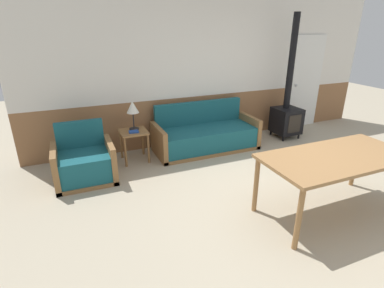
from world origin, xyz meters
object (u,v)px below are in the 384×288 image
at_px(dining_table, 337,161).
at_px(wood_stove, 287,110).
at_px(couch, 206,136).
at_px(side_table, 134,137).
at_px(table_lamp, 133,109).
at_px(armchair, 85,164).

relative_size(dining_table, wood_stove, 0.75).
relative_size(couch, side_table, 3.56).
xyz_separation_m(table_lamp, dining_table, (1.86, -2.55, -0.20)).
height_order(table_lamp, dining_table, table_lamp).
xyz_separation_m(armchair, dining_table, (2.74, -2.06, 0.43)).
bearing_deg(armchair, couch, 8.45).
distance_m(couch, dining_table, 2.55).
relative_size(table_lamp, dining_table, 0.27).
distance_m(side_table, table_lamp, 0.48).
xyz_separation_m(side_table, table_lamp, (0.03, 0.08, 0.47)).
distance_m(armchair, wood_stove, 4.04).
relative_size(armchair, dining_table, 0.47).
bearing_deg(wood_stove, table_lamp, 177.72).
relative_size(side_table, wood_stove, 0.22).
bearing_deg(table_lamp, armchair, -151.23).
height_order(side_table, dining_table, dining_table).
height_order(side_table, wood_stove, wood_stove).
distance_m(side_table, dining_table, 3.12).
bearing_deg(side_table, armchair, -154.50).
xyz_separation_m(couch, side_table, (-1.34, 0.02, 0.17)).
bearing_deg(dining_table, wood_stove, 62.39).
distance_m(couch, table_lamp, 1.46).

